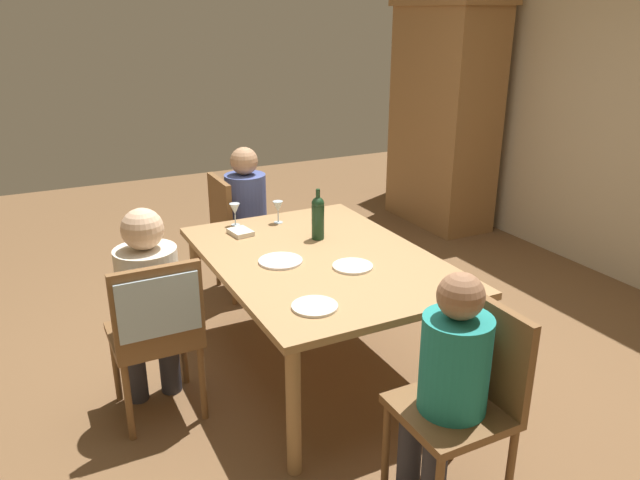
{
  "coord_description": "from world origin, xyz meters",
  "views": [
    {
      "loc": [
        2.91,
        -1.47,
        2.05
      ],
      "look_at": [
        0.0,
        0.0,
        0.83
      ],
      "focal_mm": 34.26,
      "sensor_mm": 36.0,
      "label": 1
    }
  ],
  "objects_px": {
    "dinner_plate_host": "(315,306)",
    "dinner_plate_guest_right": "(280,261)",
    "chair_near": "(157,322)",
    "chair_right_end": "(468,391)",
    "dining_table": "(320,268)",
    "person_woman_host": "(149,297)",
    "wine_bottle_tall_green": "(318,217)",
    "wine_glass_near_left": "(278,207)",
    "wine_glass_centre": "(235,210)",
    "person_man_guest": "(249,210)",
    "armoire_cabinet": "(443,115)",
    "dinner_plate_guest_left": "(353,266)",
    "person_man_bearded": "(449,377)",
    "chair_left_end": "(236,227)"
  },
  "relations": [
    {
      "from": "dinner_plate_host",
      "to": "dinner_plate_guest_right",
      "type": "distance_m",
      "value": 0.6
    },
    {
      "from": "chair_near",
      "to": "chair_right_end",
      "type": "height_order",
      "value": "same"
    },
    {
      "from": "dining_table",
      "to": "person_woman_host",
      "type": "distance_m",
      "value": 0.98
    },
    {
      "from": "person_woman_host",
      "to": "chair_near",
      "type": "bearing_deg",
      "value": -90.0
    },
    {
      "from": "dining_table",
      "to": "wine_bottle_tall_green",
      "type": "distance_m",
      "value": 0.36
    },
    {
      "from": "dining_table",
      "to": "wine_glass_near_left",
      "type": "xyz_separation_m",
      "value": [
        -0.66,
        0.02,
        0.18
      ]
    },
    {
      "from": "wine_bottle_tall_green",
      "to": "wine_glass_near_left",
      "type": "relative_size",
      "value": 2.14
    },
    {
      "from": "wine_glass_near_left",
      "to": "wine_glass_centre",
      "type": "distance_m",
      "value": 0.28
    },
    {
      "from": "person_man_guest",
      "to": "chair_near",
      "type": "bearing_deg",
      "value": -36.59
    },
    {
      "from": "dining_table",
      "to": "wine_glass_near_left",
      "type": "height_order",
      "value": "wine_glass_near_left"
    },
    {
      "from": "chair_near",
      "to": "chair_right_end",
      "type": "relative_size",
      "value": 1.0
    },
    {
      "from": "armoire_cabinet",
      "to": "dinner_plate_host",
      "type": "relative_size",
      "value": 9.74
    },
    {
      "from": "person_man_guest",
      "to": "armoire_cabinet",
      "type": "bearing_deg",
      "value": 107.22
    },
    {
      "from": "person_man_guest",
      "to": "wine_glass_centre",
      "type": "xyz_separation_m",
      "value": [
        0.49,
        -0.28,
        0.18
      ]
    },
    {
      "from": "person_man_guest",
      "to": "wine_glass_centre",
      "type": "height_order",
      "value": "person_man_guest"
    },
    {
      "from": "dining_table",
      "to": "wine_glass_centre",
      "type": "xyz_separation_m",
      "value": [
        -0.74,
        -0.25,
        0.18
      ]
    },
    {
      "from": "chair_right_end",
      "to": "chair_near",
      "type": "bearing_deg",
      "value": 43.96
    },
    {
      "from": "wine_glass_centre",
      "to": "dinner_plate_guest_left",
      "type": "xyz_separation_m",
      "value": [
        0.97,
        0.34,
        -0.1
      ]
    },
    {
      "from": "person_man_bearded",
      "to": "wine_glass_near_left",
      "type": "xyz_separation_m",
      "value": [
        -1.89,
        0.05,
        0.19
      ]
    },
    {
      "from": "chair_right_end",
      "to": "wine_glass_near_left",
      "type": "height_order",
      "value": "chair_right_end"
    },
    {
      "from": "dinner_plate_guest_right",
      "to": "wine_glass_centre",
      "type": "bearing_deg",
      "value": -178.92
    },
    {
      "from": "dining_table",
      "to": "dinner_plate_host",
      "type": "bearing_deg",
      "value": -29.02
    },
    {
      "from": "person_man_bearded",
      "to": "dinner_plate_host",
      "type": "distance_m",
      "value": 0.72
    },
    {
      "from": "chair_left_end",
      "to": "dinner_plate_guest_left",
      "type": "bearing_deg",
      "value": 6.81
    },
    {
      "from": "dining_table",
      "to": "dinner_plate_guest_right",
      "type": "height_order",
      "value": "dinner_plate_guest_right"
    },
    {
      "from": "armoire_cabinet",
      "to": "person_woman_host",
      "type": "xyz_separation_m",
      "value": [
        1.92,
        -3.33,
        -0.43
      ]
    },
    {
      "from": "person_man_bearded",
      "to": "armoire_cabinet",
      "type": "bearing_deg",
      "value": -36.77
    },
    {
      "from": "chair_near",
      "to": "person_woman_host",
      "type": "distance_m",
      "value": 0.17
    },
    {
      "from": "wine_glass_near_left",
      "to": "dinner_plate_guest_right",
      "type": "relative_size",
      "value": 0.6
    },
    {
      "from": "chair_near",
      "to": "dinner_plate_guest_right",
      "type": "bearing_deg",
      "value": 11.11
    },
    {
      "from": "chair_near",
      "to": "person_woman_host",
      "type": "bearing_deg",
      "value": 90.0
    },
    {
      "from": "chair_left_end",
      "to": "dinner_plate_guest_left",
      "type": "relative_size",
      "value": 4.11
    },
    {
      "from": "armoire_cabinet",
      "to": "dinner_plate_guest_right",
      "type": "relative_size",
      "value": 8.76
    },
    {
      "from": "dining_table",
      "to": "dinner_plate_host",
      "type": "xyz_separation_m",
      "value": [
        0.57,
        -0.32,
        0.08
      ]
    },
    {
      "from": "chair_left_end",
      "to": "dinner_plate_guest_left",
      "type": "height_order",
      "value": "chair_left_end"
    },
    {
      "from": "armoire_cabinet",
      "to": "wine_bottle_tall_green",
      "type": "height_order",
      "value": "armoire_cabinet"
    },
    {
      "from": "chair_right_end",
      "to": "dinner_plate_guest_right",
      "type": "distance_m",
      "value": 1.31
    },
    {
      "from": "chair_left_end",
      "to": "dinner_plate_guest_right",
      "type": "distance_m",
      "value": 1.23
    },
    {
      "from": "person_woman_host",
      "to": "person_man_bearded",
      "type": "distance_m",
      "value": 1.58
    },
    {
      "from": "person_man_bearded",
      "to": "person_woman_host",
      "type": "bearing_deg",
      "value": 37.21
    },
    {
      "from": "chair_left_end",
      "to": "armoire_cabinet",
      "type": "bearing_deg",
      "value": 106.47
    },
    {
      "from": "armoire_cabinet",
      "to": "chair_right_end",
      "type": "xyz_separation_m",
      "value": [
        3.18,
        -2.26,
        -0.56
      ]
    },
    {
      "from": "armoire_cabinet",
      "to": "chair_left_end",
      "type": "xyz_separation_m",
      "value": [
        0.72,
        -2.44,
        -0.56
      ]
    },
    {
      "from": "chair_right_end",
      "to": "wine_glass_centre",
      "type": "xyz_separation_m",
      "value": [
        -1.97,
        -0.34,
        0.3
      ]
    },
    {
      "from": "person_man_bearded",
      "to": "wine_glass_near_left",
      "type": "relative_size",
      "value": 7.36
    },
    {
      "from": "armoire_cabinet",
      "to": "chair_left_end",
      "type": "height_order",
      "value": "armoire_cabinet"
    },
    {
      "from": "dinner_plate_guest_right",
      "to": "wine_bottle_tall_green",
      "type": "bearing_deg",
      "value": 124.35
    },
    {
      "from": "person_man_guest",
      "to": "person_woman_host",
      "type": "bearing_deg",
      "value": -39.86
    },
    {
      "from": "person_woman_host",
      "to": "chair_right_end",
      "type": "bearing_deg",
      "value": -49.66
    },
    {
      "from": "wine_glass_centre",
      "to": "dinner_plate_guest_left",
      "type": "distance_m",
      "value": 1.03
    }
  ]
}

